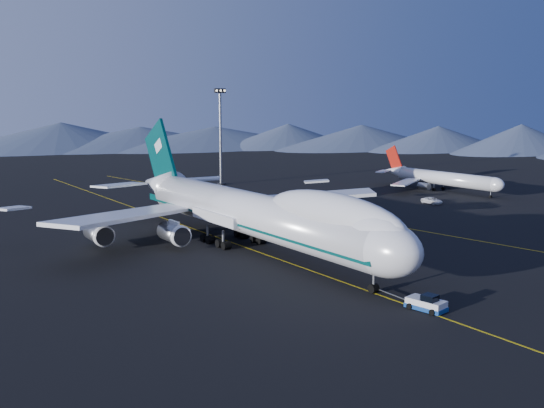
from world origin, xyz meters
TOP-DOWN VIEW (x-y plane):
  - ground at (0.00, 0.00)m, footprint 500.00×500.00m
  - taxiway_line_main at (0.00, 0.00)m, footprint 0.25×220.00m
  - taxiway_line_side at (30.00, 10.00)m, footprint 28.08×198.09m
  - boeing_747 at (0.00, 0.03)m, footprint 59.62×72.43m
  - pushback_tug at (0.43, -34.06)m, footprint 3.00×4.54m
  - second_jet at (75.38, 27.13)m, footprint 33.87×38.27m
  - service_van at (57.15, 13.96)m, footprint 2.67×5.25m
  - floodlight_mast at (35.00, 70.17)m, footprint 3.27×2.45m

SIDE VIEW (x-z plane):
  - ground at x=0.00m, z-range 0.00..0.00m
  - taxiway_line_main at x=0.00m, z-range 0.01..0.01m
  - taxiway_line_side at x=30.00m, z-range 0.01..0.01m
  - pushback_tug at x=0.43m, z-range -0.34..1.50m
  - service_van at x=57.15m, z-range 0.00..1.42m
  - second_jet at x=75.38m, z-range -2.15..8.74m
  - boeing_747 at x=0.00m, z-range -3.87..15.50m
  - floodlight_mast at x=35.00m, z-range 0.18..26.62m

